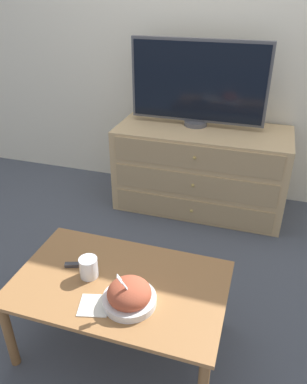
# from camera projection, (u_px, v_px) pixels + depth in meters

# --- Properties ---
(ground_plane) EXTENTS (12.00, 12.00, 0.00)m
(ground_plane) POSITION_uv_depth(u_px,v_px,m) (198.00, 186.00, 3.37)
(ground_plane) COLOR #474C56
(wall_back) EXTENTS (12.00, 0.05, 2.60)m
(wall_back) POSITION_uv_depth(u_px,v_px,m) (209.00, 30.00, 2.75)
(wall_back) COLOR silver
(wall_back) RESTS_ON ground_plane
(dresser) EXTENTS (1.29, 0.58, 0.65)m
(dresser) POSITION_uv_depth(u_px,v_px,m) (201.00, 169.00, 2.93)
(dresser) COLOR tan
(dresser) RESTS_ON ground_plane
(tv) EXTENTS (1.00, 0.17, 0.62)m
(tv) POSITION_uv_depth(u_px,v_px,m) (198.00, 83.00, 2.70)
(tv) COLOR #515156
(tv) RESTS_ON dresser
(coffee_table) EXTENTS (0.98, 0.60, 0.41)m
(coffee_table) POSITION_uv_depth(u_px,v_px,m) (120.00, 290.00, 1.74)
(coffee_table) COLOR #9E6B3D
(coffee_table) RESTS_ON ground_plane
(takeout_bowl) EXTENTS (0.23, 0.23, 0.18)m
(takeout_bowl) POSITION_uv_depth(u_px,v_px,m) (129.00, 295.00, 1.58)
(takeout_bowl) COLOR silver
(takeout_bowl) RESTS_ON coffee_table
(drink_cup) EXTENTS (0.09, 0.09, 0.10)m
(drink_cup) POSITION_uv_depth(u_px,v_px,m) (89.00, 269.00, 1.73)
(drink_cup) COLOR white
(drink_cup) RESTS_ON coffee_table
(napkin) EXTENTS (0.15, 0.15, 0.00)m
(napkin) POSITION_uv_depth(u_px,v_px,m) (94.00, 305.00, 1.59)
(napkin) COLOR silver
(napkin) RESTS_ON coffee_table
(remote_control) EXTENTS (0.14, 0.07, 0.02)m
(remote_control) POSITION_uv_depth(u_px,v_px,m) (80.00, 265.00, 1.81)
(remote_control) COLOR #38383D
(remote_control) RESTS_ON coffee_table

